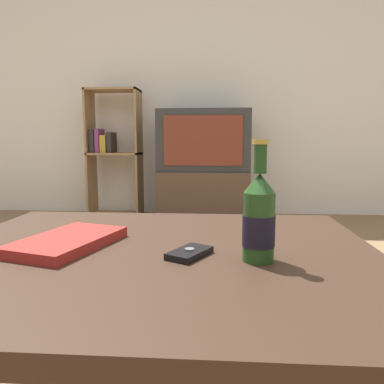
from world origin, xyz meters
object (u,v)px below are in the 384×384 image
(beer_bottle, at_px, (259,218))
(table_book, at_px, (67,241))
(tv_stand, at_px, (204,195))
(bookshelf, at_px, (112,151))
(cell_phone, at_px, (190,253))
(television, at_px, (204,141))

(beer_bottle, bearing_deg, table_book, 170.23)
(tv_stand, distance_m, bookshelf, 1.00)
(cell_phone, bearing_deg, beer_bottle, 20.75)
(television, bearing_deg, bookshelf, 172.86)
(cell_phone, bearing_deg, bookshelf, 137.88)
(tv_stand, relative_size, cell_phone, 6.97)
(television, bearing_deg, table_book, -94.54)
(beer_bottle, height_order, table_book, beer_bottle)
(television, height_order, beer_bottle, television)
(tv_stand, distance_m, beer_bottle, 2.80)
(bookshelf, bearing_deg, tv_stand, -6.90)
(bookshelf, distance_m, beer_bottle, 3.09)
(beer_bottle, relative_size, table_book, 0.82)
(tv_stand, bearing_deg, beer_bottle, -85.48)
(television, relative_size, table_book, 2.77)
(bookshelf, xyz_separation_m, cell_phone, (0.98, -2.86, -0.14))
(bookshelf, height_order, table_book, bookshelf)
(tv_stand, height_order, television, television)
(tv_stand, bearing_deg, television, -90.00)
(tv_stand, relative_size, television, 0.99)
(tv_stand, xyz_separation_m, bookshelf, (-0.91, 0.11, 0.41))
(tv_stand, relative_size, bookshelf, 0.68)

